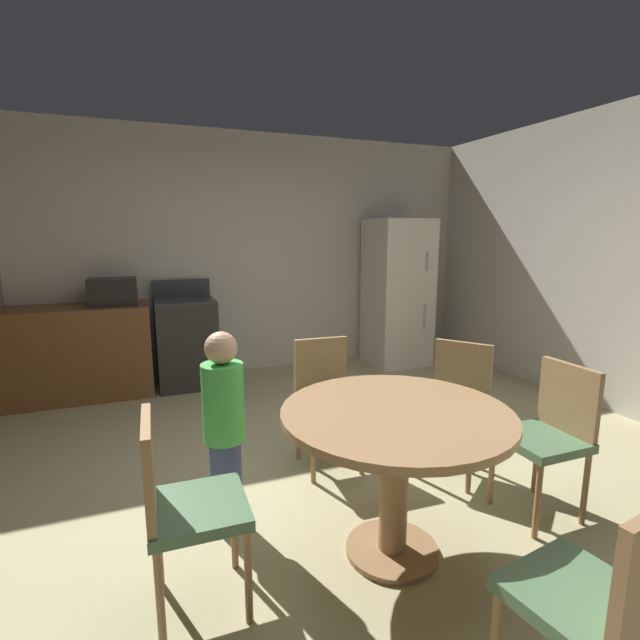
{
  "coord_description": "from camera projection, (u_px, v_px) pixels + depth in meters",
  "views": [
    {
      "loc": [
        -1.03,
        -2.34,
        1.58
      ],
      "look_at": [
        0.22,
        0.84,
        0.94
      ],
      "focal_mm": 25.78,
      "sensor_mm": 36.0,
      "label": 1
    }
  ],
  "objects": [
    {
      "name": "refrigerator",
      "position": [
        397.0,
        293.0,
        5.6
      ],
      "size": [
        0.68,
        0.68,
        1.76
      ],
      "color": "silver",
      "rests_on": "ground"
    },
    {
      "name": "chair_west",
      "position": [
        181.0,
        501.0,
        1.89
      ],
      "size": [
        0.41,
        0.41,
        0.87
      ],
      "rotation": [
        0.0,
        0.0,
        6.26
      ],
      "color": "#9E754C",
      "rests_on": "ground"
    },
    {
      "name": "kitchen_counter",
      "position": [
        54.0,
        354.0,
        4.39
      ],
      "size": [
        1.75,
        0.6,
        0.9
      ],
      "primitive_type": "cube",
      "color": "brown",
      "rests_on": "ground"
    },
    {
      "name": "ground_plane",
      "position": [
        337.0,
        497.0,
        2.8
      ],
      "size": [
        14.0,
        14.0,
        0.0
      ],
      "primitive_type": "plane",
      "color": "tan"
    },
    {
      "name": "chair_east",
      "position": [
        550.0,
        430.0,
        2.57
      ],
      "size": [
        0.4,
        0.4,
        0.87
      ],
      "rotation": [
        0.0,
        0.0,
        3.13
      ],
      "color": "#9E754C",
      "rests_on": "ground"
    },
    {
      "name": "dining_table",
      "position": [
        395.0,
        442.0,
        2.21
      ],
      "size": [
        1.1,
        1.1,
        0.76
      ],
      "color": "#9E754C",
      "rests_on": "ground"
    },
    {
      "name": "chair_north",
      "position": [
        326.0,
        394.0,
        3.15
      ],
      "size": [
        0.42,
        0.42,
        0.87
      ],
      "rotation": [
        0.0,
        0.0,
        4.67
      ],
      "color": "#9E754C",
      "rests_on": "ground"
    },
    {
      "name": "person_child",
      "position": [
        224.0,
        426.0,
        2.44
      ],
      "size": [
        0.31,
        0.31,
        1.09
      ],
      "rotation": [
        0.0,
        0.0,
        5.65
      ],
      "color": "#3D4C84",
      "rests_on": "ground"
    },
    {
      "name": "wall_back",
      "position": [
        235.0,
        255.0,
        5.25
      ],
      "size": [
        6.04,
        0.12,
        2.7
      ],
      "primitive_type": "cube",
      "color": "beige",
      "rests_on": "ground"
    },
    {
      "name": "chair_south",
      "position": [
        605.0,
        600.0,
        1.38
      ],
      "size": [
        0.45,
        0.45,
        0.87
      ],
      "rotation": [
        0.0,
        0.0,
        8.0
      ],
      "color": "#9E754C",
      "rests_on": "ground"
    },
    {
      "name": "chair_northeast",
      "position": [
        456.0,
        399.0,
        3.05
      ],
      "size": [
        0.56,
        0.56,
        0.87
      ],
      "rotation": [
        0.0,
        0.0,
        3.76
      ],
      "color": "#9E754C",
      "rests_on": "ground"
    },
    {
      "name": "oven_range",
      "position": [
        186.0,
        342.0,
        4.83
      ],
      "size": [
        0.6,
        0.6,
        1.1
      ],
      "color": "#2D2B28",
      "rests_on": "ground"
    },
    {
      "name": "microwave",
      "position": [
        113.0,
        292.0,
        4.49
      ],
      "size": [
        0.44,
        0.32,
        0.26
      ],
      "primitive_type": "cube",
      "color": "black",
      "rests_on": "kitchen_counter"
    }
  ]
}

